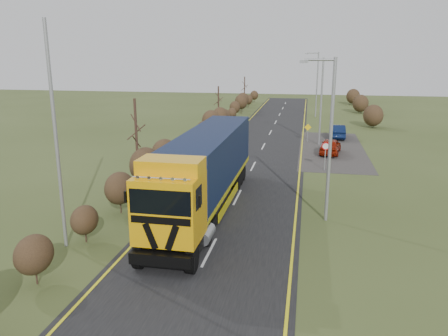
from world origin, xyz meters
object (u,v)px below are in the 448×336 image
lorry (205,167)px  speed_sign (325,151)px  car_blue_sedan (337,131)px  streetlight_near (329,134)px  car_red_hatchback (330,146)px

lorry → speed_sign: bearing=56.8°
car_blue_sedan → streetlight_near: size_ratio=0.51×
lorry → car_blue_sedan: size_ratio=3.73×
lorry → car_red_hatchback: size_ratio=3.90×
car_red_hatchback → car_blue_sedan: 8.19m
streetlight_near → speed_sign: (0.36, 10.74, -3.17)m
car_blue_sedan → speed_sign: 14.31m
lorry → car_blue_sedan: lorry is taller
streetlight_near → speed_sign: 11.21m
car_red_hatchback → streetlight_near: 17.31m
car_red_hatchback → speed_sign: bearing=91.9°
car_blue_sedan → car_red_hatchback: bearing=82.7°
streetlight_near → speed_sign: size_ratio=3.87×
lorry → streetlight_near: 6.95m
car_red_hatchback → car_blue_sedan: car_blue_sedan is taller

